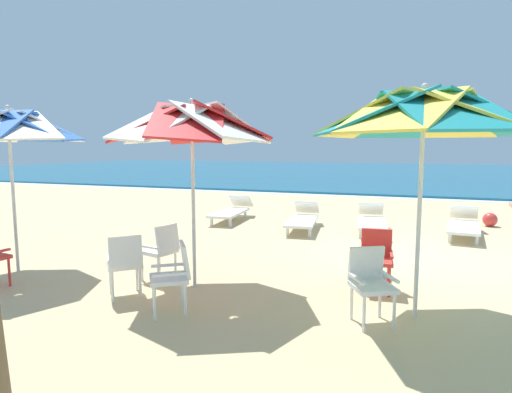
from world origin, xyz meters
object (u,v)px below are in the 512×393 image
Objects in this scene: beach_umbrella_2 at (9,128)px; plastic_chair_3 at (125,262)px; beach_umbrella_1 at (192,126)px; sun_lounger_3 at (232,210)px; plastic_chair_2 at (174,274)px; cooler_box at (367,263)px; plastic_chair_0 at (370,280)px; sun_lounger_0 at (464,224)px; plastic_chair_1 at (376,256)px; sun_lounger_1 at (372,220)px; plastic_chair_4 at (162,248)px; sun_lounger_2 at (303,218)px; beach_umbrella_0 at (424,116)px; beach_ball at (490,220)px.

plastic_chair_3 is at bearing -9.45° from beach_umbrella_2.
sun_lounger_3 is at bearing 107.73° from beach_umbrella_1.
beach_umbrella_2 reaches higher than plastic_chair_2.
plastic_chair_2 is at bearing -130.76° from cooler_box.
plastic_chair_0 reaches higher than sun_lounger_0.
beach_umbrella_2 is at bearing 170.55° from plastic_chair_3.
sun_lounger_1 is (-0.40, 4.24, -0.22)m from plastic_chair_1.
sun_lounger_3 is 5.56m from cooler_box.
sun_lounger_1 is 3.78m from sun_lounger_3.
beach_umbrella_2 is at bearing -103.72° from sun_lounger_3.
plastic_chair_0 is 3.16m from plastic_chair_3.
beach_umbrella_1 is 3.10× the size of plastic_chair_3.
plastic_chair_4 is at bearing -155.42° from cooler_box.
plastic_chair_3 is 5.55m from sun_lounger_2.
beach_umbrella_0 is 1.25× the size of sun_lounger_3.
plastic_chair_0 is 3.10m from beach_umbrella_1.
sun_lounger_0 is at bearing 57.92° from plastic_chair_2.
beach_umbrella_1 is at bearing -72.27° from sun_lounger_3.
beach_umbrella_1 is 1.22× the size of sun_lounger_2.
beach_umbrella_1 is at bearing 178.67° from beach_umbrella_0.
plastic_chair_4 is 0.39× the size of sun_lounger_0.
beach_ball is (7.93, 7.08, -2.14)m from beach_umbrella_2.
beach_umbrella_1 reaches higher than cooler_box.
beach_umbrella_2 reaches higher than sun_lounger_0.
sun_lounger_3 is at bearing 132.41° from plastic_chair_1.
plastic_chair_1 is 1.00× the size of plastic_chair_2.
beach_umbrella_0 is 2.11m from plastic_chair_1.
plastic_chair_4 reaches higher than sun_lounger_1.
beach_umbrella_2 reaches higher than plastic_chair_1.
plastic_chair_3 is (-0.67, -0.70, -1.81)m from beach_umbrella_1.
beach_umbrella_0 reaches higher than beach_umbrella_1.
plastic_chair_1 is (-0.52, 0.83, -1.87)m from beach_umbrella_0.
beach_umbrella_2 reaches higher than beach_ball.
plastic_chair_4 is at bearing -129.36° from beach_ball.
beach_umbrella_1 is 5.78m from sun_lounger_1.
sun_lounger_0 is 2.01m from sun_lounger_1.
beach_umbrella_0 reaches higher than cooler_box.
cooler_box is at bearing 32.18° from beach_umbrella_1.
plastic_chair_0 is 7.58m from beach_ball.
sun_lounger_0 is (1.60, 4.42, -0.22)m from plastic_chair_1.
sun_lounger_1 is (-0.91, 5.07, -2.09)m from beach_umbrella_0.
sun_lounger_2 is at bearing 118.93° from cooler_box.
sun_lounger_0 is (4.07, 5.18, -2.03)m from beach_umbrella_1.
plastic_chair_0 is at bearing -146.03° from beach_umbrella_0.
beach_ball is at bearing 59.08° from plastic_chair_2.
beach_umbrella_1 is at bearing -128.15° from sun_lounger_0.
sun_lounger_1 is (-2.00, -0.18, 0.00)m from sun_lounger_0.
plastic_chair_0 reaches higher than sun_lounger_3.
beach_umbrella_0 is 4.15m from plastic_chair_3.
plastic_chair_1 is 2.81m from plastic_chair_2.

